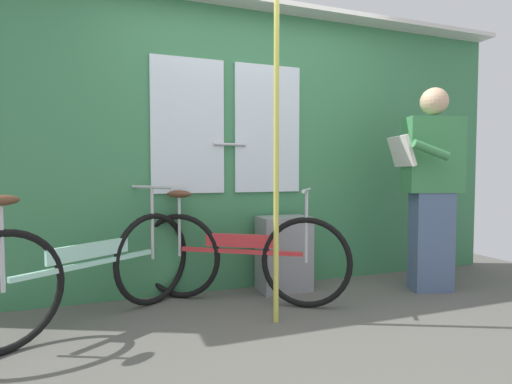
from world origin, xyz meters
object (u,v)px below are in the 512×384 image
(passenger_reading_newspaper, at_px, (431,184))
(trash_bin_by_wall, at_px, (284,253))
(handrail_pole, at_px, (276,144))
(bicycle_leaning_behind, at_px, (239,256))
(bicycle_near_door, at_px, (89,269))

(passenger_reading_newspaper, height_order, trash_bin_by_wall, passenger_reading_newspaper)
(passenger_reading_newspaper, xyz_separation_m, handrail_pole, (-1.52, -0.22, 0.29))
(bicycle_leaning_behind, relative_size, trash_bin_by_wall, 2.27)
(bicycle_near_door, distance_m, passenger_reading_newspaper, 2.75)
(passenger_reading_newspaper, bearing_deg, handrail_pole, 22.38)
(handrail_pole, bearing_deg, passenger_reading_newspaper, 8.39)
(passenger_reading_newspaper, height_order, handrail_pole, handrail_pole)
(passenger_reading_newspaper, relative_size, trash_bin_by_wall, 2.71)
(trash_bin_by_wall, bearing_deg, handrail_pole, -117.99)
(trash_bin_by_wall, relative_size, handrail_pole, 0.26)
(bicycle_leaning_behind, distance_m, handrail_pole, 0.96)
(passenger_reading_newspaper, distance_m, trash_bin_by_wall, 1.38)
(bicycle_leaning_behind, relative_size, handrail_pole, 0.60)
(bicycle_leaning_behind, bearing_deg, handrail_pole, -44.03)
(bicycle_near_door, height_order, handrail_pole, handrail_pole)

